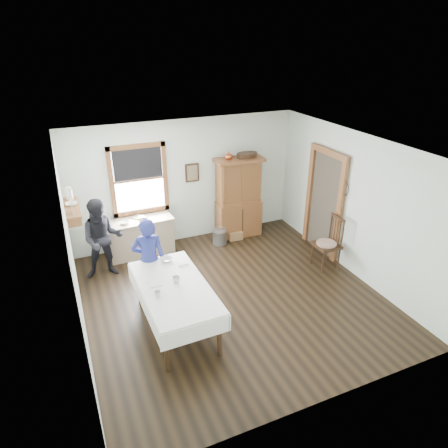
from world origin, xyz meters
The scene contains 20 objects.
room centered at (0.00, 0.00, 1.35)m, with size 5.01×5.01×2.70m.
window centered at (-1.00, 2.46, 1.63)m, with size 1.18×0.07×1.48m.
doorway centered at (2.46, 0.85, 1.16)m, with size 0.09×1.14×2.22m.
wall_shelf centered at (-2.37, 1.54, 1.57)m, with size 0.24×1.00×0.44m.
framed_picture centered at (0.15, 2.46, 1.55)m, with size 0.30×0.04×0.40m, color #352112.
rug_beater centered at (2.45, 0.30, 1.72)m, with size 0.27×0.27×0.01m, color black.
work_counter centered at (-1.14, 2.18, 0.40)m, with size 1.38×0.52×0.79m, color tan.
china_hutch centered at (1.14, 2.20, 0.91)m, with size 1.07×0.51×1.82m, color brown.
dining_table centered at (-1.15, -0.37, 0.39)m, with size 1.03×1.96×0.78m, color white.
spindle_chair centered at (2.13, 0.21, 0.54)m, with size 0.50×0.50×1.09m, color #352112.
pail centered at (0.56, 1.93, 0.16)m, with size 0.31×0.31×0.33m, color gray.
wicker_basket centered at (0.97, 2.00, 0.09)m, with size 0.31×0.22×0.18m, color #A17649.
woman_blue centered at (-1.31, 0.54, 0.72)m, with size 0.52×0.34×1.43m, color navy.
figure_dark centered at (-1.94, 1.62, 0.73)m, with size 0.71×0.55×1.46m, color black.
table_cup_a centered at (-1.09, -0.28, 0.83)m, with size 0.12×0.12×0.10m, color silver.
table_cup_b centered at (-1.45, -0.53, 0.83)m, with size 0.10×0.10×0.09m, color silver.
table_bowl centered at (-1.06, 0.39, 0.81)m, with size 0.23×0.23×0.06m, color silver.
counter_book centered at (-1.18, 2.19, 0.80)m, with size 0.17×0.24×0.02m, color #75694E.
counter_bowl centered at (-1.44, 2.09, 0.82)m, with size 0.18×0.18×0.06m, color silver.
shelf_bowl centered at (-2.37, 1.55, 1.60)m, with size 0.22×0.22×0.05m, color silver.
Camera 1 is at (-2.44, -5.33, 4.27)m, focal length 32.00 mm.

